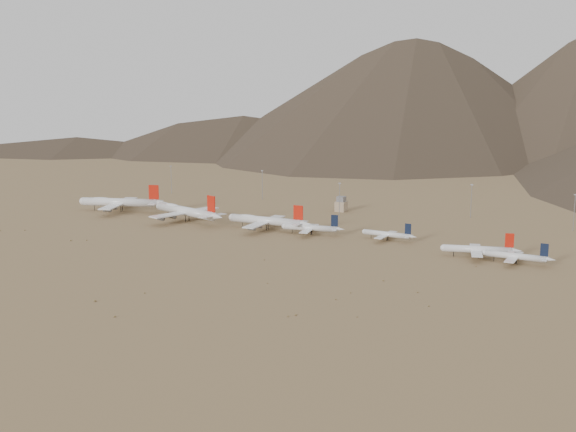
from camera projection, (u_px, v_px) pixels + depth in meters
The scene contains 16 objects.
ground at pixel (224, 235), 482.75m from camera, with size 3000.00×3000.00×0.00m, color #A38154.
mountain_ridge at pixel (523, 51), 1224.37m from camera, with size 4400.00×1000.00×300.00m.
widebody_west at pixel (120, 202), 568.62m from camera, with size 70.42×56.25×21.91m.
widebody_centre at pixel (186, 211), 529.02m from camera, with size 73.70×58.13×22.35m.
widebody_east at pixel (266, 221), 499.40m from camera, with size 64.32×49.55×19.10m.
narrowbody_a at pixel (312, 228), 484.26m from camera, with size 42.92×31.55×14.38m.
narrowbody_b at pixel (388, 234), 467.12m from camera, with size 37.85×27.05×12.48m.
narrowbody_c at pixel (479, 249), 421.55m from camera, with size 44.93×33.40×15.33m.
narrowbody_d at pixel (517, 256), 407.70m from camera, with size 40.47×28.93×13.35m.
control_tower at pixel (341, 205), 569.85m from camera, with size 8.00×8.00×12.00m.
mast_far_west at pixel (171, 178), 657.37m from camera, with size 2.00×0.60×25.70m.
mast_west at pixel (262, 183), 624.95m from camera, with size 2.00×0.60×25.70m.
mast_centre at pixel (340, 198), 548.96m from camera, with size 2.00×0.60×25.70m.
mast_east at pixel (471, 199), 541.23m from camera, with size 2.00×0.60×25.70m.
mast_far_east at pixel (574, 211), 494.83m from camera, with size 2.00×0.60×25.70m.
desert_scrub at pixel (75, 258), 420.87m from camera, with size 373.49×169.12×0.94m.
Camera 1 is at (269.89, -389.46, 102.74)m, focal length 45.00 mm.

